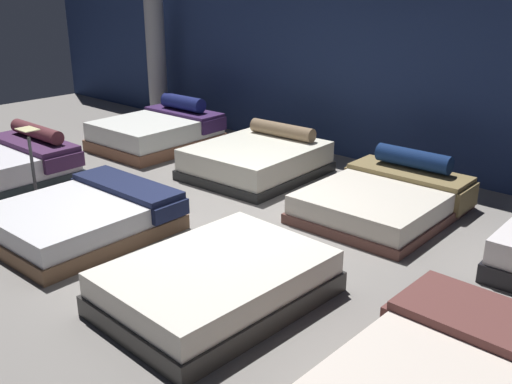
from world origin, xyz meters
name	(u,v)px	position (x,y,z in m)	size (l,w,h in m)	color
ground_plane	(224,231)	(0.00, 0.00, -0.01)	(18.00, 18.00, 0.02)	gray
showroom_back_wall	(389,53)	(0.00, 3.52, 1.75)	(18.00, 0.06, 3.50)	navy
bed_1	(84,217)	(-1.14, -1.16, 0.21)	(1.69, 1.94, 0.47)	brown
bed_2	(217,283)	(1.11, -1.19, 0.21)	(1.50, 2.05, 0.42)	#302E2C
bed_4	(158,132)	(-3.44, 1.78, 0.27)	(1.62, 2.02, 0.82)	brown
bed_5	(257,159)	(-1.11, 1.80, 0.24)	(1.71, 1.99, 0.68)	black
bed_6	(385,198)	(1.12, 1.75, 0.21)	(1.66, 2.09, 0.69)	brown
price_sign	(34,178)	(-2.31, -1.12, 0.41)	(0.28, 0.24, 1.05)	#3F3F44
support_pillar	(155,34)	(-4.96, 3.03, 1.75)	(0.38, 0.38, 3.50)	#99999E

